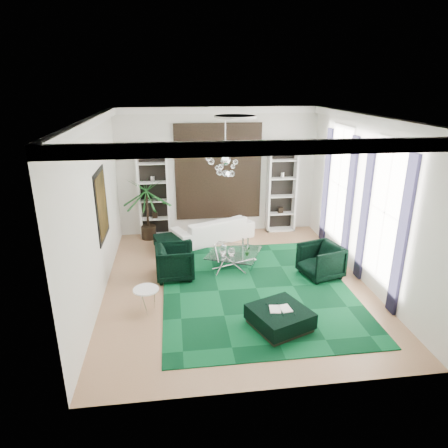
{
  "coord_description": "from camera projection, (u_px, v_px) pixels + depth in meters",
  "views": [
    {
      "loc": [
        -1.35,
        -8.29,
        4.48
      ],
      "look_at": [
        -0.21,
        0.5,
        1.3
      ],
      "focal_mm": 32.0,
      "sensor_mm": 36.0,
      "label": 1
    }
  ],
  "objects": [
    {
      "name": "armchair_left",
      "position": [
        175.0,
        262.0,
        9.53
      ],
      "size": [
        0.95,
        0.92,
        0.81
      ],
      "primitive_type": "imported",
      "rotation": [
        0.0,
        0.0,
        1.63
      ],
      "color": "black",
      "rests_on": "floor"
    },
    {
      "name": "wall_front",
      "position": [
        277.0,
        280.0,
        5.5
      ],
      "size": [
        6.0,
        0.02,
        3.8
      ],
      "primitive_type": "cube",
      "color": "silver",
      "rests_on": "ground"
    },
    {
      "name": "ceiling",
      "position": [
        237.0,
        116.0,
        8.13
      ],
      "size": [
        6.0,
        7.0,
        0.02
      ],
      "primitive_type": "cube",
      "color": "white",
      "rests_on": "ground"
    },
    {
      "name": "shelving_left",
      "position": [
        153.0,
        192.0,
        11.79
      ],
      "size": [
        0.9,
        0.38,
        2.8
      ],
      "primitive_type": null,
      "color": "white",
      "rests_on": "floor"
    },
    {
      "name": "curtain_near_b",
      "position": [
        365.0,
        213.0,
        9.1
      ],
      "size": [
        0.07,
        0.3,
        3.25
      ],
      "primitive_type": "cube",
      "color": "black",
      "rests_on": "floor"
    },
    {
      "name": "shelving_right",
      "position": [
        282.0,
        187.0,
        12.27
      ],
      "size": [
        0.9,
        0.38,
        2.8
      ],
      "primitive_type": null,
      "color": "white",
      "rests_on": "floor"
    },
    {
      "name": "crown_molding",
      "position": [
        237.0,
        122.0,
        8.16
      ],
      "size": [
        6.0,
        7.0,
        0.18
      ],
      "primitive_type": null,
      "color": "white",
      "rests_on": "ceiling"
    },
    {
      "name": "wall_left",
      "position": [
        96.0,
        211.0,
        8.41
      ],
      "size": [
        0.02,
        7.0,
        3.8
      ],
      "primitive_type": "cube",
      "color": "silver",
      "rests_on": "ground"
    },
    {
      "name": "sofa",
      "position": [
        213.0,
        229.0,
        11.81
      ],
      "size": [
        2.57,
        1.82,
        0.7
      ],
      "primitive_type": "imported",
      "rotation": [
        0.0,
        0.0,
        3.56
      ],
      "color": "white",
      "rests_on": "floor"
    },
    {
      "name": "curtain_near_a",
      "position": [
        402.0,
        238.0,
        7.65
      ],
      "size": [
        0.07,
        0.3,
        3.25
      ],
      "primitive_type": "cube",
      "color": "black",
      "rests_on": "floor"
    },
    {
      "name": "curtain_far_b",
      "position": [
        326.0,
        187.0,
        11.34
      ],
      "size": [
        0.07,
        0.3,
        3.25
      ],
      "primitive_type": "cube",
      "color": "black",
      "rests_on": "floor"
    },
    {
      "name": "armchair_right",
      "position": [
        321.0,
        261.0,
        9.59
      ],
      "size": [
        1.1,
        1.08,
        0.81
      ],
      "primitive_type": "imported",
      "rotation": [
        0.0,
        0.0,
        -1.3
      ],
      "color": "black",
      "rests_on": "floor"
    },
    {
      "name": "chandelier",
      "position": [
        225.0,
        161.0,
        8.64
      ],
      "size": [
        1.03,
        1.03,
        0.72
      ],
      "primitive_type": null,
      "rotation": [
        0.0,
        0.0,
        0.37
      ],
      "color": "white",
      "rests_on": "ceiling"
    },
    {
      "name": "book",
      "position": [
        280.0,
        309.0,
        7.56
      ],
      "size": [
        0.42,
        0.28,
        0.03
      ],
      "primitive_type": "cube",
      "color": "white",
      "rests_on": "ottoman_front"
    },
    {
      "name": "table_plant",
      "position": [
        248.0,
        251.0,
        9.83
      ],
      "size": [
        0.15,
        0.12,
        0.24
      ],
      "primitive_type": "imported",
      "rotation": [
        0.0,
        0.0,
        0.13
      ],
      "color": "#164D1D",
      "rests_on": "coffee_table"
    },
    {
      "name": "coffee_table",
      "position": [
        234.0,
        260.0,
        10.13
      ],
      "size": [
        1.59,
        1.59,
        0.41
      ],
      "primitive_type": null,
      "rotation": [
        0.0,
        0.0,
        -0.43
      ],
      "color": "white",
      "rests_on": "floor"
    },
    {
      "name": "ceiling_medallion",
      "position": [
        235.0,
        117.0,
        8.42
      ],
      "size": [
        0.9,
        0.9,
        0.05
      ],
      "primitive_type": "cylinder",
      "color": "white",
      "rests_on": "ceiling"
    },
    {
      "name": "wall_right",
      "position": [
        366.0,
        201.0,
        9.14
      ],
      "size": [
        0.02,
        7.0,
        3.8
      ],
      "primitive_type": "cube",
      "color": "silver",
      "rests_on": "ground"
    },
    {
      "name": "ottoman_side",
      "position": [
        172.0,
        244.0,
        11.09
      ],
      "size": [
        1.08,
        1.08,
        0.4
      ],
      "primitive_type": "cube",
      "rotation": [
        0.0,
        0.0,
        0.22
      ],
      "color": "black",
      "rests_on": "floor"
    },
    {
      "name": "floor",
      "position": [
        236.0,
        283.0,
        9.42
      ],
      "size": [
        6.0,
        7.0,
        0.02
      ],
      "primitive_type": "cube",
      "color": "tan",
      "rests_on": "ground"
    },
    {
      "name": "window_far",
      "position": [
        339.0,
        185.0,
        10.53
      ],
      "size": [
        0.03,
        1.1,
        2.9
      ],
      "primitive_type": "cube",
      "color": "white",
      "rests_on": "wall_right"
    },
    {
      "name": "painting",
      "position": [
        102.0,
        205.0,
        8.99
      ],
      "size": [
        0.04,
        1.3,
        1.6
      ],
      "primitive_type": "cube",
      "color": "black",
      "rests_on": "wall_left"
    },
    {
      "name": "side_table",
      "position": [
        147.0,
        300.0,
        8.17
      ],
      "size": [
        0.64,
        0.64,
        0.5
      ],
      "primitive_type": "cylinder",
      "rotation": [
        0.0,
        0.0,
        0.28
      ],
      "color": "white",
      "rests_on": "floor"
    },
    {
      "name": "tapestry",
      "position": [
        218.0,
        172.0,
        12.0
      ],
      "size": [
        2.5,
        0.06,
        2.8
      ],
      "primitive_type": "cube",
      "color": "black",
      "rests_on": "wall_back"
    },
    {
      "name": "wall_back",
      "position": [
        218.0,
        172.0,
        12.05
      ],
      "size": [
        6.0,
        0.02,
        3.8
      ],
      "primitive_type": "cube",
      "color": "silver",
      "rests_on": "ground"
    },
    {
      "name": "ottoman_front",
      "position": [
        280.0,
        318.0,
        7.63
      ],
      "size": [
        1.3,
        1.3,
        0.4
      ],
      "primitive_type": "cube",
      "rotation": [
        0.0,
        0.0,
        0.38
      ],
      "color": "black",
      "rests_on": "floor"
    },
    {
      "name": "palm",
      "position": [
        147.0,
        200.0,
        11.65
      ],
      "size": [
        1.74,
        1.74,
        2.4
      ],
      "primitive_type": null,
      "rotation": [
        0.0,
        0.0,
        0.18
      ],
      "color": "#164D1D",
      "rests_on": "floor"
    },
    {
      "name": "curtain_far_a",
      "position": [
        349.0,
        202.0,
        9.89
      ],
      "size": [
        0.07,
        0.3,
        3.25
      ],
      "primitive_type": "cube",
      "color": "black",
      "rests_on": "floor"
    },
    {
      "name": "rug",
      "position": [
        256.0,
        288.0,
        9.12
      ],
      "size": [
        4.2,
        5.0,
        0.02
      ],
      "primitive_type": "cube",
      "color": "black",
      "rests_on": "floor"
    },
    {
      "name": "window_near",
      "position": [
        385.0,
        213.0,
        8.3
      ],
      "size": [
        0.03,
        1.1,
        2.9
      ],
      "primitive_type": "cube",
      "color": "white",
      "rests_on": "wall_right"
    }
  ]
}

